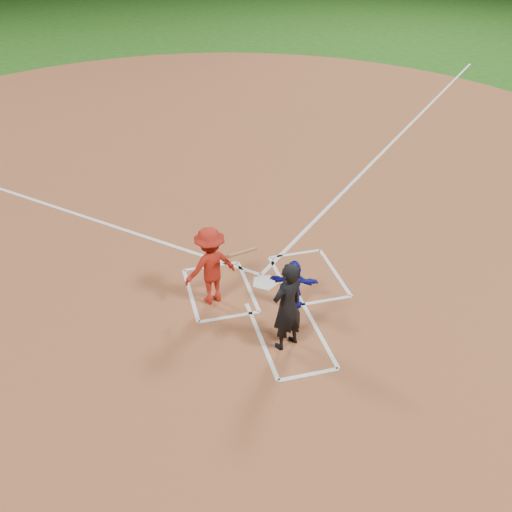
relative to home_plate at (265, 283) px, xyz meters
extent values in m
plane|color=#1D5114|center=(0.00, 0.00, -0.02)|extent=(120.00, 120.00, 0.00)
cylinder|color=brown|center=(0.00, 6.00, -0.01)|extent=(28.00, 28.00, 0.01)
cylinder|color=silver|center=(0.00, 0.00, 0.00)|extent=(0.60, 0.60, 0.02)
imported|color=#1315A0|center=(0.33, -0.88, 0.51)|extent=(1.01, 0.67, 1.04)
imported|color=black|center=(-0.15, -1.96, 0.88)|extent=(0.77, 0.66, 1.78)
cube|color=white|center=(-0.98, 0.92, -0.01)|extent=(1.22, 0.08, 0.01)
cube|color=white|center=(-0.98, -0.92, -0.01)|extent=(1.22, 0.08, 0.01)
cube|color=white|center=(-0.37, 0.00, -0.01)|extent=(0.08, 1.83, 0.01)
cube|color=white|center=(-1.59, 0.00, -0.01)|extent=(0.08, 1.83, 0.01)
cube|color=white|center=(0.98, 0.92, -0.01)|extent=(1.22, 0.08, 0.01)
cube|color=white|center=(0.98, -0.92, -0.01)|extent=(1.22, 0.08, 0.01)
cube|color=white|center=(0.37, 0.00, -0.01)|extent=(0.08, 1.83, 0.01)
cube|color=white|center=(1.59, 0.00, -0.01)|extent=(0.08, 1.83, 0.01)
cube|color=white|center=(-0.55, -1.70, -0.01)|extent=(0.08, 2.20, 0.01)
cube|color=white|center=(0.55, -1.70, -0.01)|extent=(0.08, 2.20, 0.01)
cube|color=white|center=(0.00, -2.80, -0.01)|extent=(1.10, 0.08, 0.01)
cube|color=white|center=(7.07, 7.37, -0.01)|extent=(14.21, 14.21, 0.01)
imported|color=#A51D12|center=(-1.19, -0.28, 0.82)|extent=(1.19, 0.87, 1.66)
cylinder|color=#9F683A|center=(-0.59, -0.43, 1.13)|extent=(0.72, 0.54, 0.28)
camera|label=1|loc=(-2.72, -9.44, 7.10)|focal=40.00mm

